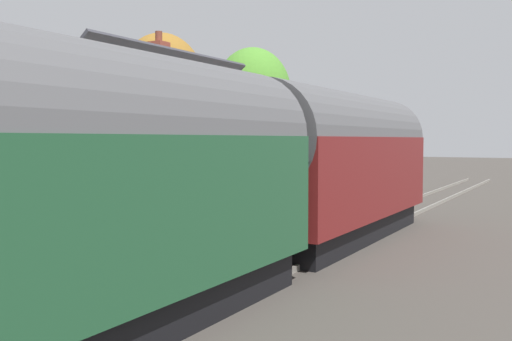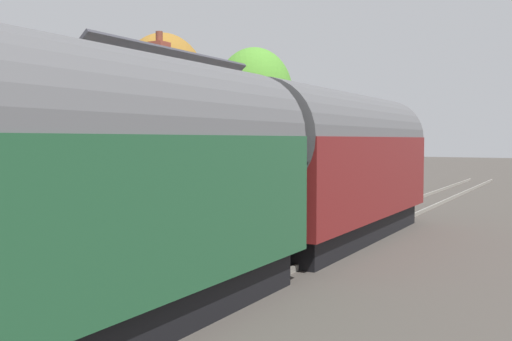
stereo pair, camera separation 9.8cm
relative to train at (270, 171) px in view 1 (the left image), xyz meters
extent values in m
plane|color=#423D38|center=(5.64, 0.90, -2.22)|extent=(160.00, 160.00, 0.00)
cube|color=#A39B8C|center=(5.64, 5.15, -1.72)|extent=(32.00, 6.50, 0.99)
cube|color=beige|center=(5.64, 2.08, -1.22)|extent=(32.00, 0.36, 0.02)
cube|color=gray|center=(5.64, -0.72, -2.15)|extent=(52.00, 0.08, 0.14)
cube|color=gray|center=(5.64, 0.72, -2.15)|extent=(52.00, 0.08, 0.14)
cube|color=black|center=(4.31, 0.00, -1.87)|extent=(8.64, 2.29, 0.70)
cube|color=maroon|center=(4.31, 0.00, -0.37)|extent=(9.39, 2.70, 2.30)
cylinder|color=#515154|center=(4.31, 0.00, 0.78)|extent=(9.39, 2.65, 2.65)
cube|color=black|center=(4.31, 1.36, -0.08)|extent=(7.99, 0.03, 0.80)
cylinder|color=black|center=(7.12, 0.00, -1.87)|extent=(0.70, 2.16, 0.70)
cylinder|color=black|center=(1.49, 0.00, -1.87)|extent=(0.70, 2.16, 0.70)
cube|color=black|center=(9.02, 0.00, 0.04)|extent=(0.04, 2.16, 0.90)
cylinder|color=#F2EDCC|center=(9.04, 0.00, -0.94)|extent=(0.06, 0.24, 0.24)
cube|color=red|center=(9.08, 0.00, -1.40)|extent=(0.16, 2.56, 0.24)
cube|color=black|center=(-4.97, 0.00, -1.87)|extent=(7.50, 2.29, 0.70)
cube|color=#1E4C2D|center=(-4.97, 0.00, -0.37)|extent=(8.15, 2.70, 2.30)
cylinder|color=#515154|center=(-4.97, 0.00, 0.78)|extent=(8.15, 2.65, 2.65)
cube|color=black|center=(-4.97, 1.36, -0.08)|extent=(6.93, 0.03, 0.80)
cylinder|color=black|center=(-2.52, 0.00, -1.87)|extent=(0.70, 2.16, 0.70)
cube|color=white|center=(2.92, 6.44, 0.35)|extent=(7.28, 3.37, 3.16)
cube|color=#38383F|center=(2.92, 5.59, 2.65)|extent=(7.78, 1.94, 1.68)
cube|color=#38383F|center=(2.92, 7.28, 2.65)|extent=(7.78, 1.94, 1.68)
cylinder|color=#38383F|center=(2.92, 6.44, 3.37)|extent=(7.78, 0.16, 0.16)
cube|color=brown|center=(4.05, 6.44, 2.98)|extent=(0.56, 0.56, 2.09)
cylinder|color=brown|center=(4.05, 6.44, 4.21)|extent=(0.24, 0.24, 0.36)
cube|color=teal|center=(3.83, 4.73, -0.18)|extent=(0.90, 0.06, 2.10)
cube|color=teal|center=(2.43, 4.73, 0.47)|extent=(0.80, 0.05, 1.10)
cube|color=teal|center=(5.23, 4.73, 0.47)|extent=(0.80, 0.05, 1.10)
cube|color=#26727F|center=(10.10, 4.23, -0.78)|extent=(1.42, 0.46, 0.06)
cube|color=#26727F|center=(10.10, 4.05, -0.55)|extent=(1.40, 0.16, 0.40)
cube|color=black|center=(9.54, 4.21, -1.01)|extent=(0.08, 0.36, 0.44)
cube|color=black|center=(10.66, 4.25, -1.01)|extent=(0.08, 0.36, 0.44)
cube|color=#26727F|center=(13.12, 4.27, -0.78)|extent=(1.41, 0.44, 0.06)
cube|color=#26727F|center=(13.12, 4.09, -0.55)|extent=(1.40, 0.15, 0.40)
cube|color=black|center=(12.56, 4.29, -1.01)|extent=(0.07, 0.36, 0.44)
cube|color=black|center=(13.68, 4.25, -1.01)|extent=(0.07, 0.36, 0.44)
cone|color=gray|center=(13.43, 2.75, -1.03)|extent=(0.46, 0.46, 0.39)
cylinder|color=gray|center=(13.43, 2.75, -1.20)|extent=(0.25, 0.25, 0.06)
ellipsoid|color=olive|center=(13.43, 2.75, -0.61)|extent=(0.67, 0.67, 0.66)
cone|color=#C7566D|center=(13.43, 2.75, -0.37)|extent=(0.11, 0.11, 0.27)
cube|color=#9E5138|center=(1.06, 3.62, -1.03)|extent=(0.87, 0.32, 0.39)
ellipsoid|color=#3D8438|center=(1.06, 3.62, -0.73)|extent=(0.78, 0.29, 0.29)
cube|color=black|center=(-3.05, 3.14, -1.04)|extent=(1.01, 0.32, 0.38)
ellipsoid|color=#4C8C2D|center=(-3.05, 3.14, -0.73)|extent=(0.91, 0.29, 0.29)
cylinder|color=black|center=(-3.68, 3.06, 0.43)|extent=(0.10, 0.10, 3.31)
cylinder|color=black|center=(-3.68, 3.06, 1.93)|extent=(0.05, 0.50, 0.05)
cube|color=beige|center=(-3.68, 3.06, 2.22)|extent=(0.24, 0.24, 0.32)
cone|color=black|center=(-3.68, 3.06, 2.44)|extent=(0.32, 0.32, 0.14)
cylinder|color=black|center=(14.61, 2.71, -0.68)|extent=(0.06, 0.06, 1.10)
cylinder|color=black|center=(15.21, 2.71, -0.68)|extent=(0.06, 0.06, 1.10)
cube|color=maroon|center=(14.91, 2.71, 0.09)|extent=(0.90, 0.06, 0.44)
cube|color=black|center=(14.91, 2.71, 0.09)|extent=(0.96, 0.03, 0.50)
cylinder|color=#4C3828|center=(13.42, 14.15, -0.66)|extent=(0.29, 0.29, 3.12)
ellipsoid|color=#3D8438|center=(13.42, 14.15, 2.34)|extent=(4.33, 3.71, 4.10)
cylinder|color=#4C3828|center=(11.22, 12.02, -0.49)|extent=(0.36, 0.36, 3.44)
ellipsoid|color=olive|center=(11.22, 12.02, 3.18)|extent=(4.57, 4.31, 5.58)
cylinder|color=#4C3828|center=(17.50, 17.75, -0.74)|extent=(0.35, 0.35, 2.96)
ellipsoid|color=#4C8C2D|center=(17.50, 17.75, 2.33)|extent=(3.86, 3.90, 4.55)
cylinder|color=#4C3828|center=(17.99, 10.68, -0.33)|extent=(0.42, 0.42, 3.77)
ellipsoid|color=#4C8C2D|center=(17.99, 10.68, 3.42)|extent=(4.71, 4.44, 5.33)
camera|label=1|loc=(-11.57, -6.13, 0.72)|focal=40.37mm
camera|label=2|loc=(-11.52, -6.21, 0.72)|focal=40.37mm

